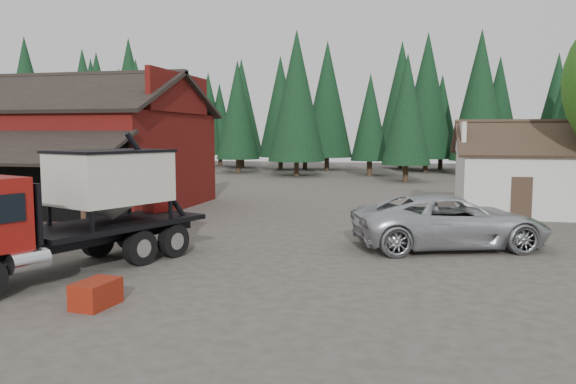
# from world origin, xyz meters

# --- Properties ---
(ground) EXTENTS (120.00, 120.00, 0.00)m
(ground) POSITION_xyz_m (0.00, 0.00, 0.00)
(ground) COLOR #433E34
(ground) RESTS_ON ground
(red_barn) EXTENTS (12.80, 13.63, 7.18)m
(red_barn) POSITION_xyz_m (-11.00, 9.90, 2.69)
(red_barn) COLOR #611210
(red_barn) RESTS_ON ground
(farmhouse) EXTENTS (8.60, 6.42, 4.65)m
(farmhouse) POSITION_xyz_m (13.00, 13.00, 1.67)
(farmhouse) COLOR silver
(farmhouse) RESTS_ON ground
(conifer_backdrop) EXTENTS (76.00, 16.00, 16.00)m
(conifer_backdrop) POSITION_xyz_m (0.00, 42.00, 0.00)
(conifer_backdrop) COLOR black
(conifer_backdrop) RESTS_ON ground
(near_pine_a) EXTENTS (4.40, 4.40, 11.40)m
(near_pine_a) POSITION_xyz_m (-22.00, 28.00, 6.39)
(near_pine_a) COLOR #382619
(near_pine_a) RESTS_ON ground
(near_pine_b) EXTENTS (3.96, 3.96, 10.40)m
(near_pine_b) POSITION_xyz_m (6.00, 30.00, 5.89)
(near_pine_b) COLOR #382619
(near_pine_b) RESTS_ON ground
(near_pine_d) EXTENTS (5.28, 5.28, 13.40)m
(near_pine_d) POSITION_xyz_m (-4.00, 34.00, 7.39)
(near_pine_d) COLOR #382619
(near_pine_d) RESTS_ON ground
(feed_truck) EXTENTS (5.50, 9.10, 4.00)m
(feed_truck) POSITION_xyz_m (-2.80, -2.98, 1.87)
(feed_truck) COLOR black
(feed_truck) RESTS_ON ground
(silver_car) EXTENTS (7.30, 5.06, 1.85)m
(silver_car) POSITION_xyz_m (8.00, 3.00, 0.93)
(silver_car) COLOR #B9BCC1
(silver_car) RESTS_ON ground
(equip_box) EXTENTS (0.82, 1.17, 0.60)m
(equip_box) POSITION_xyz_m (-0.27, -5.70, 0.30)
(equip_box) COLOR maroon
(equip_box) RESTS_ON ground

